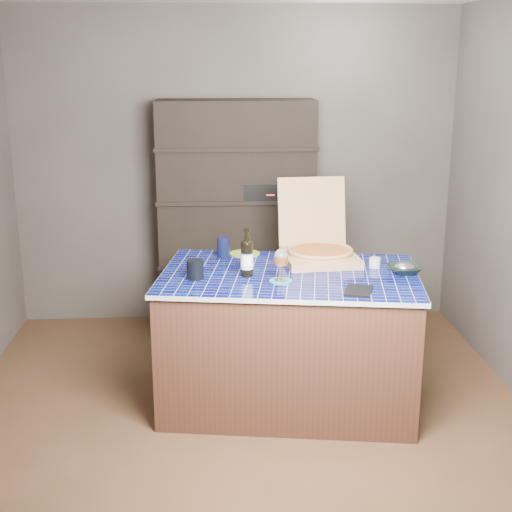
{
  "coord_description": "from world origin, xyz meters",
  "views": [
    {
      "loc": [
        -0.17,
        -3.92,
        2.1
      ],
      "look_at": [
        0.06,
        0.0,
        1.01
      ],
      "focal_mm": 50.0,
      "sensor_mm": 36.0,
      "label": 1
    }
  ],
  "objects": [
    {
      "name": "shelving_unit",
      "position": [
        0.0,
        1.53,
        0.9
      ],
      "size": [
        1.2,
        0.41,
        1.8
      ],
      "color": "black",
      "rests_on": "floor"
    },
    {
      "name": "room",
      "position": [
        0.0,
        0.0,
        1.25
      ],
      "size": [
        3.5,
        3.5,
        3.5
      ],
      "color": "brown",
      "rests_on": "ground"
    },
    {
      "name": "white_jar",
      "position": [
        0.82,
        0.27,
        0.88
      ],
      "size": [
        0.07,
        0.07,
        0.06
      ],
      "primitive_type": "cylinder",
      "color": "silver",
      "rests_on": "kitchen_island"
    },
    {
      "name": "navy_cup",
      "position": [
        -0.12,
        0.56,
        0.91
      ],
      "size": [
        0.08,
        0.08,
        0.13
      ],
      "primitive_type": "cylinder",
      "color": "black",
      "rests_on": "kitchen_island"
    },
    {
      "name": "wine_glass",
      "position": [
        0.21,
        0.01,
        0.98
      ],
      "size": [
        0.08,
        0.08,
        0.19
      ],
      "color": "white",
      "rests_on": "teal_trivet"
    },
    {
      "name": "bowl",
      "position": [
        0.97,
        0.13,
        0.87
      ],
      "size": [
        0.22,
        0.22,
        0.05
      ],
      "primitive_type": "imported",
      "rotation": [
        0.0,
        0.0,
        0.12
      ],
      "color": "black",
      "rests_on": "kitchen_island"
    },
    {
      "name": "foil_contents",
      "position": [
        0.97,
        0.13,
        0.89
      ],
      "size": [
        0.13,
        0.11,
        0.06
      ],
      "primitive_type": "ellipsoid",
      "color": "#BABAC6",
      "rests_on": "bowl"
    },
    {
      "name": "dvd_case",
      "position": [
        0.62,
        -0.21,
        0.85
      ],
      "size": [
        0.2,
        0.23,
        0.02
      ],
      "primitive_type": "cube",
      "rotation": [
        0.0,
        0.0,
        -0.33
      ],
      "color": "black",
      "rests_on": "kitchen_island"
    },
    {
      "name": "mead_bottle",
      "position": [
        0.02,
        0.14,
        0.96
      ],
      "size": [
        0.08,
        0.08,
        0.29
      ],
      "color": "black",
      "rests_on": "kitchen_island"
    },
    {
      "name": "pizza_box",
      "position": [
        0.49,
        0.45,
        0.92
      ],
      "size": [
        0.49,
        0.59,
        0.49
      ],
      "rotation": [
        0.0,
        0.0,
        0.08
      ],
      "color": "tan",
      "rests_on": "kitchen_island"
    },
    {
      "name": "teal_trivet",
      "position": [
        0.21,
        0.01,
        0.85
      ],
      "size": [
        0.13,
        0.13,
        0.01
      ],
      "primitive_type": "cylinder",
      "color": "teal",
      "rests_on": "kitchen_island"
    },
    {
      "name": "tumbler",
      "position": [
        -0.29,
        0.1,
        0.9
      ],
      "size": [
        0.1,
        0.1,
        0.11
      ],
      "primitive_type": "cylinder",
      "color": "black",
      "rests_on": "kitchen_island"
    },
    {
      "name": "green_trivet",
      "position": [
        0.03,
        0.63,
        0.85
      ],
      "size": [
        0.2,
        0.2,
        0.01
      ],
      "primitive_type": "cylinder",
      "color": "#8CAB24",
      "rests_on": "kitchen_island"
    },
    {
      "name": "kitchen_island",
      "position": [
        0.28,
        0.17,
        0.42
      ],
      "size": [
        1.67,
        1.19,
        0.85
      ],
      "rotation": [
        0.0,
        0.0,
        -0.15
      ],
      "color": "#402319",
      "rests_on": "floor"
    }
  ]
}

